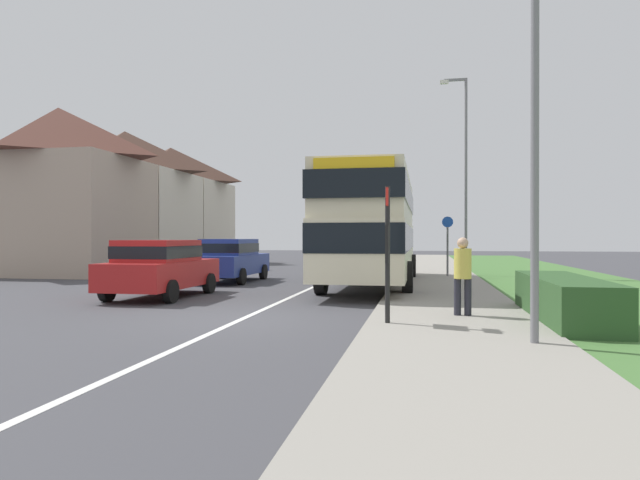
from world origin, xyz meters
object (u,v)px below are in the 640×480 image
Objects in this scene: pedestrian_at_stop at (463,272)px; street_lamp_mid at (464,164)px; double_decker_bus at (373,224)px; parked_car_blue at (231,258)px; bus_stop_sign at (388,245)px; parked_car_red at (160,266)px; street_lamp_near at (527,64)px; cycle_route_sign at (448,244)px.

street_lamp_mid is (0.91, 12.72, 3.79)m from pedestrian_at_stop.
parked_car_blue is (-5.43, 0.93, -1.25)m from double_decker_bus.
double_decker_bus is 4.21× the size of bus_stop_sign.
pedestrian_at_stop is (2.46, -7.54, -1.17)m from double_decker_bus.
street_lamp_mid reaches higher than bus_stop_sign.
parked_car_red is at bearing -90.66° from parked_car_blue.
double_decker_bus is at bearing 39.93° from parked_car_red.
parked_car_blue is (0.06, 5.54, 0.01)m from parked_car_red.
parked_car_blue is 1.67× the size of bus_stop_sign.
pedestrian_at_stop reaches higher than parked_car_blue.
cycle_route_sign is at bearing 92.13° from street_lamp_near.
parked_car_red is at bearing 159.73° from pedestrian_at_stop.
double_decker_bus is at bearing -123.04° from street_lamp_mid.
parked_car_red is at bearing -133.46° from cycle_route_sign.
street_lamp_mid is at bearing 56.96° from double_decker_bus.
double_decker_bus reaches higher than cycle_route_sign.
street_lamp_near is at bearing -52.46° from parked_car_blue.
bus_stop_sign is at bearing -32.50° from parked_car_red.
double_decker_bus is 4.86m from cycle_route_sign.
street_lamp_mid is (2.32, 13.95, 3.22)m from bus_stop_sign.
parked_car_blue is 8.67m from cycle_route_sign.
bus_stop_sign is at bearing -83.19° from double_decker_bus.
bus_stop_sign is 12.88m from cycle_route_sign.
cycle_route_sign is (8.09, 3.07, 0.54)m from parked_car_blue.
bus_stop_sign reaches higher than cycle_route_sign.
parked_car_red is (-5.50, -4.60, -1.26)m from double_decker_bus.
double_decker_bus is 7.28m from parked_car_red.
parked_car_red is 7.79m from bus_stop_sign.
street_lamp_near is (3.19, -10.29, 2.08)m from double_decker_bus.
street_lamp_near is (0.53, -14.29, 2.80)m from cycle_route_sign.
cycle_route_sign is (1.61, 12.77, -0.11)m from bus_stop_sign.
street_lamp_near reaches higher than pedestrian_at_stop.
parked_car_red is at bearing 147.50° from bus_stop_sign.
parked_car_red is 5.54m from parked_car_blue.
double_decker_bus reaches higher than parked_car_blue.
bus_stop_sign is 1.03× the size of cycle_route_sign.
street_lamp_near is at bearing -72.78° from double_decker_bus.
street_lamp_near is at bearing -35.32° from bus_stop_sign.
cycle_route_sign is at bearing 56.42° from double_decker_bus.
parked_car_red is at bearing 146.79° from street_lamp_near.
double_decker_bus is 10.97m from street_lamp_near.
pedestrian_at_stop is 11.55m from cycle_route_sign.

